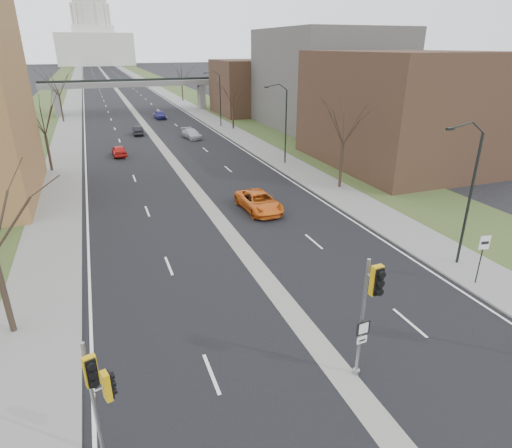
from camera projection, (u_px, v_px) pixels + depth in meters
ground at (342, 376)px, 17.54m from camera, size 700.00×700.00×0.00m
road_surface at (113, 85)px, 147.02m from camera, size 20.00×600.00×0.01m
median_strip at (113, 85)px, 147.03m from camera, size 1.20×600.00×0.02m
sidewalk_right at (148, 84)px, 150.90m from camera, size 4.00×600.00×0.12m
sidewalk_left at (76, 86)px, 143.10m from camera, size 4.00×600.00×0.12m
grass_verge_right at (165, 83)px, 152.85m from camera, size 8.00×600.00×0.10m
grass_verge_left at (56, 86)px, 141.16m from camera, size 8.00×600.00×0.10m
commercial_block_near at (402, 109)px, 47.19m from camera, size 16.00×20.00×12.00m
commercial_block_mid at (327, 79)px, 68.63m from camera, size 18.00×22.00×15.00m
commercial_block_far at (253, 87)px, 83.18m from camera, size 14.00×14.00×10.00m
pedestrian_bridge at (132, 87)px, 84.73m from camera, size 34.00×3.00×6.45m
capitol at (93, 36)px, 286.59m from camera, size 48.00×42.00×55.75m
streetlight_near at (468, 155)px, 23.61m from camera, size 2.61×0.20×8.70m
streetlight_mid at (280, 101)px, 46.05m from camera, size 2.61×0.20×8.70m
streetlight_far at (215, 83)px, 68.49m from camera, size 2.61×0.20×8.70m
tree_left_b at (41, 112)px, 43.71m from camera, size 6.75×6.75×8.81m
tree_left_c at (57, 80)px, 72.75m from camera, size 7.65×7.65×9.99m
tree_right_a at (345, 117)px, 38.19m from camera, size 7.20×7.20×9.40m
tree_right_b at (233, 92)px, 67.00m from camera, size 6.30×6.30×8.22m
tree_right_c at (181, 70)px, 101.05m from camera, size 7.65×7.65×9.99m
signal_pole_left at (98, 387)px, 12.90m from camera, size 0.77×1.01×4.63m
signal_pole_median at (370, 301)px, 16.00m from camera, size 0.62×0.87×5.32m
speed_limit_sign at (482, 251)px, 23.47m from camera, size 0.62×0.15×2.90m
car_left_near at (119, 151)px, 52.19m from camera, size 1.67×3.96×1.34m
car_left_far at (138, 130)px, 64.66m from camera, size 1.46×3.98×1.30m
car_right_near at (259, 202)px, 34.85m from camera, size 2.79×5.63×1.54m
car_right_mid at (192, 134)px, 62.09m from camera, size 2.49×4.82×1.34m
car_right_far at (160, 115)px, 78.74m from camera, size 1.99×4.44×1.48m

